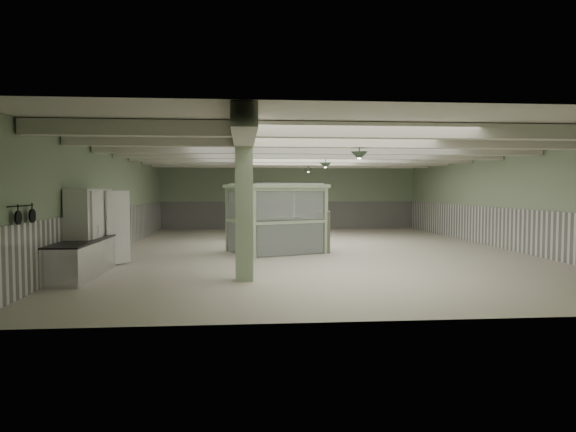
{
  "coord_description": "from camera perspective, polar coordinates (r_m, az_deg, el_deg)",
  "views": [
    {
      "loc": [
        -2.52,
        -18.21,
        2.18
      ],
      "look_at": [
        -1.05,
        -1.43,
        1.3
      ],
      "focal_mm": 32.0,
      "sensor_mm": 36.0,
      "label": 1
    }
  ],
  "objects": [
    {
      "name": "wall_right",
      "position": [
        20.56,
        22.6,
        1.7
      ],
      "size": [
        0.02,
        20.0,
        3.6
      ],
      "primitive_type": "cube",
      "color": "#8CA181",
      "rests_on": "floor"
    },
    {
      "name": "wall_back",
      "position": [
        28.33,
        0.1,
        2.23
      ],
      "size": [
        14.0,
        0.02,
        3.6
      ],
      "primitive_type": "cube",
      "color": "#8CA181",
      "rests_on": "floor"
    },
    {
      "name": "girder",
      "position": [
        18.25,
        -4.96,
        6.75
      ],
      "size": [
        0.45,
        19.9,
        0.4
      ],
      "primitive_type": "cube",
      "color": "beige",
      "rests_on": "ceiling"
    },
    {
      "name": "pendant_back",
      "position": [
        23.92,
        2.26,
        5.07
      ],
      "size": [
        0.44,
        0.44,
        0.22
      ],
      "primitive_type": "cone",
      "rotation": [
        3.14,
        0.0,
        0.0
      ],
      "color": "#304032",
      "rests_on": "ceiling"
    },
    {
      "name": "wainscot_left",
      "position": [
        18.8,
        -18.7,
        -1.53
      ],
      "size": [
        0.05,
        19.9,
        1.5
      ],
      "primitive_type": "cube",
      "color": "silver",
      "rests_on": "floor"
    },
    {
      "name": "beam_e",
      "position": [
        20.9,
        1.94,
        6.39
      ],
      "size": [
        13.9,
        0.35,
        0.32
      ],
      "primitive_type": "cube",
      "color": "beige",
      "rests_on": "ceiling"
    },
    {
      "name": "beam_d",
      "position": [
        18.43,
        2.89,
        6.84
      ],
      "size": [
        13.9,
        0.35,
        0.32
      ],
      "primitive_type": "cube",
      "color": "beige",
      "rests_on": "ceiling"
    },
    {
      "name": "prep_counter",
      "position": [
        14.6,
        -20.99,
        -3.97
      ],
      "size": [
        0.87,
        4.98,
        0.91
      ],
      "color": "silver",
      "rests_on": "floor"
    },
    {
      "name": "pendant_mid",
      "position": [
        18.97,
        4.18,
        5.61
      ],
      "size": [
        0.44,
        0.44,
        0.22
      ],
      "primitive_type": "cone",
      "rotation": [
        3.14,
        0.0,
        0.0
      ],
      "color": "#304032",
      "rests_on": "ceiling"
    },
    {
      "name": "walkin_cooler",
      "position": [
        14.84,
        -21.05,
        -1.42
      ],
      "size": [
        0.99,
        2.38,
        2.18
      ],
      "color": "white",
      "rests_on": "floor"
    },
    {
      "name": "beam_g",
      "position": [
        25.87,
        0.6,
        5.74
      ],
      "size": [
        13.9,
        0.35,
        0.32
      ],
      "primitive_type": "cube",
      "color": "beige",
      "rests_on": "ceiling"
    },
    {
      "name": "veg_colander",
      "position": [
        16.17,
        -18.92,
        -1.34
      ],
      "size": [
        0.49,
        0.49,
        0.21
      ],
      "primitive_type": null,
      "rotation": [
        0.0,
        0.0,
        -0.07
      ],
      "color": "#404045",
      "rests_on": "prep_counter"
    },
    {
      "name": "floor",
      "position": [
        18.52,
        2.86,
        -3.78
      ],
      "size": [
        20.0,
        20.0,
        0.0
      ],
      "primitive_type": "plane",
      "color": "beige",
      "rests_on": "ground"
    },
    {
      "name": "skillet_near",
      "position": [
        11.25,
        -27.79,
        -0.16
      ],
      "size": [
        0.04,
        0.28,
        0.28
      ],
      "primitive_type": "cylinder",
      "rotation": [
        0.0,
        1.57,
        0.0
      ],
      "color": "black",
      "rests_on": "hook_rail"
    },
    {
      "name": "column_b",
      "position": [
        17.22,
        -4.93,
        1.71
      ],
      "size": [
        0.42,
        0.42,
        3.6
      ],
      "primitive_type": "cube",
      "color": "#A7BE99",
      "rests_on": "floor"
    },
    {
      "name": "orange_bowl",
      "position": [
        15.53,
        -19.72,
        -1.73
      ],
      "size": [
        0.28,
        0.28,
        0.1
      ],
      "primitive_type": "cylinder",
      "rotation": [
        0.0,
        0.0,
        0.03
      ],
      "color": "#B2B2B7",
      "rests_on": "prep_counter"
    },
    {
      "name": "beam_b",
      "position": [
        13.51,
        5.84,
        8.24
      ],
      "size": [
        13.9,
        0.35,
        0.32
      ],
      "primitive_type": "cube",
      "color": "beige",
      "rests_on": "ceiling"
    },
    {
      "name": "ceiling",
      "position": [
        18.44,
        2.89,
        7.4
      ],
      "size": [
        14.0,
        20.0,
        0.02
      ],
      "primitive_type": "cube",
      "color": "beige",
      "rests_on": "wall_back"
    },
    {
      "name": "wall_left",
      "position": [
        18.76,
        -18.82,
        1.67
      ],
      "size": [
        0.02,
        20.0,
        3.6
      ],
      "primitive_type": "cube",
      "color": "#8CA181",
      "rests_on": "floor"
    },
    {
      "name": "pitcher_far",
      "position": [
        14.81,
        -20.74,
        -1.63
      ],
      "size": [
        0.26,
        0.28,
        0.28
      ],
      "primitive_type": null,
      "rotation": [
        0.0,
        0.0,
        -0.43
      ],
      "color": "silver",
      "rests_on": "prep_counter"
    },
    {
      "name": "beam_a",
      "position": [
        11.07,
        8.31,
        9.38
      ],
      "size": [
        13.9,
        0.35,
        0.32
      ],
      "primitive_type": "cube",
      "color": "beige",
      "rests_on": "ceiling"
    },
    {
      "name": "skillet_far",
      "position": [
        11.87,
        -26.54,
        0.01
      ],
      "size": [
        0.04,
        0.29,
        0.29
      ],
      "primitive_type": "cylinder",
      "rotation": [
        0.0,
        1.57,
        0.0
      ],
      "color": "black",
      "rests_on": "hook_rail"
    },
    {
      "name": "wainscot_right",
      "position": [
        20.59,
        22.48,
        -1.22
      ],
      "size": [
        0.05,
        19.9,
        1.5
      ],
      "primitive_type": "cube",
      "color": "silver",
      "rests_on": "floor"
    },
    {
      "name": "column_d",
      "position": [
        26.21,
        -4.96,
        2.15
      ],
      "size": [
        0.42,
        0.42,
        3.6
      ],
      "primitive_type": "cube",
      "color": "#A7BE99",
      "rests_on": "floor"
    },
    {
      "name": "pendant_front",
      "position": [
        13.58,
        7.92,
        6.63
      ],
      "size": [
        0.44,
        0.44,
        0.22
      ],
      "primitive_type": "cone",
      "rotation": [
        3.14,
        0.0,
        0.0
      ],
      "color": "#304032",
      "rests_on": "ceiling"
    },
    {
      "name": "hook_rail",
      "position": [
        11.5,
        -27.55,
        1.0
      ],
      "size": [
        0.02,
        1.2,
        0.02
      ],
      "primitive_type": "cylinder",
      "rotation": [
        1.57,
        0.0,
        0.0
      ],
      "color": "black",
      "rests_on": "wall_left"
    },
    {
      "name": "column_a",
      "position": [
        12.22,
        -4.9,
        1.19
      ],
      "size": [
        0.42,
        0.42,
        3.6
      ],
      "primitive_type": "cube",
      "color": "#A7BE99",
      "rests_on": "floor"
    },
    {
      "name": "pitcher_near",
      "position": [
        15.2,
        -20.45,
        -1.47
      ],
      "size": [
        0.24,
        0.27,
        0.3
      ],
      "primitive_type": null,
      "rotation": [
        0.0,
        0.0,
        -0.18
      ],
      "color": "silver",
      "rests_on": "prep_counter"
    },
    {
      "name": "column_c",
      "position": [
        22.22,
        -4.95,
        2.0
      ],
      "size": [
        0.42,
        0.42,
        3.6
      ],
      "primitive_type": "cube",
      "color": "#A7BE99",
      "rests_on": "floor"
    },
    {
      "name": "guard_booth",
      "position": [
        17.7,
        -1.4,
        1.19
      ],
      "size": [
        3.66,
        3.43,
        2.39
      ],
      "rotation": [
        0.0,
        0.0,
        0.41
      ],
      "color": "#A1BA94",
      "rests_on": "floor"
    },
    {
      "name": "beam_c",
      "position": [
        15.96,
        4.14,
        7.44
      ],
      "size": [
        13.9,
        0.35,
        0.32
      ],
      "primitive_type": "cube",
      "color": "beige",
      "rests_on": "ceiling"
    },
    {
      "name": "filing_cabinet",
      "position": [
        17.75,
        3.93,
        -1.76
      ],
      "size": [
        0.55,
        0.72,
        1.43
      ],
      "primitive_type": "cube",
      "rotation": [
        0.0,
        0.0,
        -0.14
      ],
      "color": "#5A5A4B",
      "rests_on": "floor"
    },
    {
      "name": "wainscot_back",
      "position": [
        28.34,
        0.1,
        0.1
      ],
      "size": [
        13.9,
        0.05,
        1.5
      ],
      "primitive_type": "cube",
      "color": "silver",
      "rests_on": "floor"
    },
    {
      "name": "beam_f",
      "position": [
        23.38,
        1.2,
        6.03
      ],
      "size": [
        13.9,
        0.35,
        0.32
      ],
      "primitive_type": "cube",
      "color": "beige",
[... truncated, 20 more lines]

